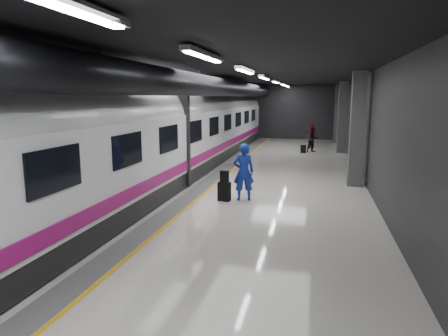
# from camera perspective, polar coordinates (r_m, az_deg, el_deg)

# --- Properties ---
(ground) EXTENTS (40.00, 40.00, 0.00)m
(ground) POSITION_cam_1_polar(r_m,az_deg,el_deg) (15.20, 1.35, -3.25)
(ground) COLOR silver
(ground) RESTS_ON ground
(platform_hall) EXTENTS (10.02, 40.02, 4.51)m
(platform_hall) POSITION_cam_1_polar(r_m,az_deg,el_deg) (15.79, 1.09, 10.20)
(platform_hall) COLOR black
(platform_hall) RESTS_ON ground
(train) EXTENTS (3.05, 38.00, 4.05)m
(train) POSITION_cam_1_polar(r_m,az_deg,el_deg) (15.84, -10.24, 4.73)
(train) COLOR black
(train) RESTS_ON ground
(traveler_main) EXTENTS (0.82, 0.66, 1.97)m
(traveler_main) POSITION_cam_1_polar(r_m,az_deg,el_deg) (13.64, 2.82, -0.57)
(traveler_main) COLOR #172FAE
(traveler_main) RESTS_ON ground
(suitcase_main) EXTENTS (0.45, 0.33, 0.66)m
(suitcase_main) POSITION_cam_1_polar(r_m,az_deg,el_deg) (13.65, 0.04, -3.37)
(suitcase_main) COLOR black
(suitcase_main) RESTS_ON ground
(shoulder_bag) EXTENTS (0.30, 0.17, 0.39)m
(shoulder_bag) POSITION_cam_1_polar(r_m,az_deg,el_deg) (13.54, 0.06, -1.21)
(shoulder_bag) COLOR black
(shoulder_bag) RESTS_ON suitcase_main
(traveler_far_a) EXTENTS (0.99, 0.94, 1.62)m
(traveler_far_a) POSITION_cam_1_polar(r_m,az_deg,el_deg) (26.48, 12.56, 4.00)
(traveler_far_a) COLOR black
(traveler_far_a) RESTS_ON ground
(traveler_far_b) EXTENTS (1.10, 0.94, 1.77)m
(traveler_far_b) POSITION_cam_1_polar(r_m,az_deg,el_deg) (28.35, 12.37, 4.54)
(traveler_far_b) COLOR maroon
(traveler_far_b) RESTS_ON ground
(suitcase_far) EXTENTS (0.36, 0.25, 0.50)m
(suitcase_far) POSITION_cam_1_polar(r_m,az_deg,el_deg) (25.96, 11.25, 2.69)
(suitcase_far) COLOR black
(suitcase_far) RESTS_ON ground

